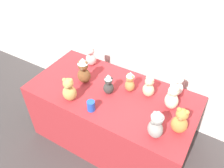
# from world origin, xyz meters

# --- Properties ---
(ground_plane) EXTENTS (10.00, 10.00, 0.00)m
(ground_plane) POSITION_xyz_m (0.00, 0.00, 0.00)
(ground_plane) COLOR #3D3838
(wall_back) EXTENTS (7.00, 0.08, 2.60)m
(wall_back) POSITION_xyz_m (0.00, 0.95, 1.30)
(wall_back) COLOR silver
(wall_back) RESTS_ON ground_plane
(display_table) EXTENTS (1.82, 0.90, 0.79)m
(display_table) POSITION_xyz_m (0.00, 0.25, 0.40)
(display_table) COLOR maroon
(display_table) RESTS_ON ground_plane
(teddy_bear_ash) EXTENTS (0.18, 0.17, 0.32)m
(teddy_bear_ash) POSITION_xyz_m (0.60, -0.04, 0.95)
(teddy_bear_ash) COLOR gray
(teddy_bear_ash) RESTS_ON display_table
(teddy_bear_charcoal) EXTENTS (0.14, 0.14, 0.25)m
(teddy_bear_charcoal) POSITION_xyz_m (-0.03, 0.22, 0.91)
(teddy_bear_charcoal) COLOR #383533
(teddy_bear_charcoal) RESTS_ON display_table
(teddy_bear_ginger) EXTENTS (0.15, 0.13, 0.28)m
(teddy_bear_ginger) POSITION_xyz_m (0.77, 0.11, 0.92)
(teddy_bear_ginger) COLOR #D17F3D
(teddy_bear_ginger) RESTS_ON display_table
(teddy_bear_cream) EXTENTS (0.19, 0.18, 0.28)m
(teddy_bear_cream) POSITION_xyz_m (0.61, 0.36, 0.92)
(teddy_bear_cream) COLOR beige
(teddy_bear_cream) RESTS_ON display_table
(teddy_bear_snow) EXTENTS (0.16, 0.15, 0.26)m
(teddy_bear_snow) POSITION_xyz_m (0.59, 0.58, 0.91)
(teddy_bear_snow) COLOR white
(teddy_bear_snow) RESTS_ON display_table
(teddy_bear_chestnut) EXTENTS (0.18, 0.17, 0.32)m
(teddy_bear_chestnut) POSITION_xyz_m (-0.36, 0.24, 0.95)
(teddy_bear_chestnut) COLOR brown
(teddy_bear_chestnut) RESTS_ON display_table
(teddy_bear_blush) EXTENTS (0.15, 0.13, 0.25)m
(teddy_bear_blush) POSITION_xyz_m (-0.48, 0.56, 0.91)
(teddy_bear_blush) COLOR beige
(teddy_bear_blush) RESTS_ON display_table
(teddy_bear_honey) EXTENTS (0.18, 0.17, 0.28)m
(teddy_bear_honey) POSITION_xyz_m (-0.32, -0.06, 0.92)
(teddy_bear_honey) COLOR tan
(teddy_bear_honey) RESTS_ON display_table
(teddy_bear_sand) EXTENTS (0.14, 0.13, 0.25)m
(teddy_bear_sand) POSITION_xyz_m (0.35, 0.40, 0.90)
(teddy_bear_sand) COLOR #CCB78E
(teddy_bear_sand) RESTS_ON display_table
(teddy_bear_caramel) EXTENTS (0.14, 0.13, 0.25)m
(teddy_bear_caramel) POSITION_xyz_m (0.15, 0.37, 0.91)
(teddy_bear_caramel) COLOR #B27A42
(teddy_bear_caramel) RESTS_ON display_table
(party_cup_blue) EXTENTS (0.08, 0.08, 0.11)m
(party_cup_blue) POSITION_xyz_m (-0.05, -0.07, 0.85)
(party_cup_blue) COLOR blue
(party_cup_blue) RESTS_ON display_table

